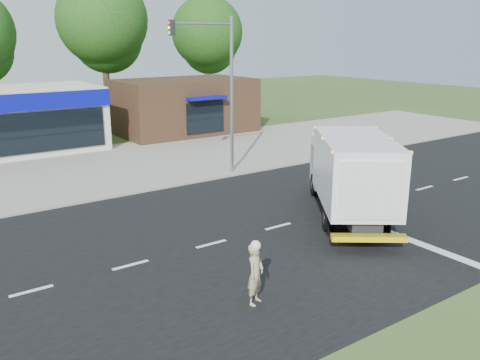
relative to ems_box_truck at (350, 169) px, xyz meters
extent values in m
plane|color=#385123|center=(-3.01, 0.72, -1.97)|extent=(120.00, 120.00, 0.00)
cube|color=black|center=(-3.01, 0.72, -1.96)|extent=(60.00, 14.00, 0.02)
cube|color=gray|center=(-3.01, 8.92, -1.91)|extent=(60.00, 2.40, 0.12)
cube|color=gray|center=(-3.01, 14.72, -1.96)|extent=(60.00, 9.00, 0.02)
cube|color=silver|center=(-12.01, 0.72, -1.95)|extent=(1.20, 0.15, 0.01)
cube|color=silver|center=(-9.01, 0.72, -1.95)|extent=(1.20, 0.15, 0.01)
cube|color=silver|center=(-6.01, 0.72, -1.95)|extent=(1.20, 0.15, 0.01)
cube|color=silver|center=(-3.01, 0.72, -1.95)|extent=(1.20, 0.15, 0.01)
cube|color=silver|center=(-0.01, 0.72, -1.95)|extent=(1.20, 0.15, 0.01)
cube|color=silver|center=(2.99, 0.72, -1.95)|extent=(1.20, 0.15, 0.01)
cube|color=silver|center=(5.99, 0.72, -1.95)|extent=(1.20, 0.15, 0.01)
cube|color=silver|center=(8.99, 0.72, -1.95)|extent=(1.20, 0.15, 0.01)
cube|color=silver|center=(-0.01, -2.28, -1.95)|extent=(0.40, 7.00, 0.01)
cube|color=black|center=(-0.50, -0.68, -1.24)|extent=(3.89, 4.81, 0.36)
cube|color=white|center=(1.67, 2.30, -0.36)|extent=(3.03, 2.99, 2.18)
cube|color=black|center=(2.25, 3.09, -0.15)|extent=(1.69, 1.29, 0.93)
cube|color=white|center=(-0.50, -0.68, 0.21)|extent=(5.07, 5.66, 2.44)
cube|color=silver|center=(-2.04, -2.80, 0.16)|extent=(1.72, 1.27, 1.97)
cube|color=yellow|center=(-2.15, -2.95, -1.40)|extent=(2.23, 1.76, 0.19)
cube|color=orange|center=(-0.50, -0.68, 1.40)|extent=(4.98, 5.52, 0.08)
cylinder|color=black|center=(0.91, 2.92, -1.47)|extent=(0.84, 0.99, 1.00)
cylinder|color=black|center=(2.50, 1.76, -1.47)|extent=(0.84, 0.99, 1.00)
cylinder|color=black|center=(-1.76, -0.66, -1.47)|extent=(0.84, 0.99, 1.00)
cylinder|color=black|center=(-0.08, -1.88, -1.47)|extent=(0.84, 0.99, 1.00)
imported|color=tan|center=(-7.18, -3.44, -1.11)|extent=(0.75, 0.66, 1.71)
sphere|color=white|center=(-7.18, -3.44, -0.28)|extent=(0.28, 0.28, 0.28)
cube|color=#382316|center=(3.99, 20.72, 0.03)|extent=(10.00, 6.00, 4.00)
cube|color=#080C9A|center=(3.99, 17.62, 0.93)|extent=(3.00, 1.20, 0.20)
cube|color=black|center=(3.99, 17.67, -0.47)|extent=(3.00, 0.12, 2.20)
cylinder|color=gray|center=(-0.01, 8.32, 2.03)|extent=(0.18, 0.18, 8.00)
cylinder|color=gray|center=(-1.71, 8.32, 5.63)|extent=(3.40, 0.12, 0.12)
cube|color=black|center=(-3.31, 8.32, 5.43)|extent=(0.25, 0.25, 0.70)
cylinder|color=#332114|center=(0.99, 28.72, 1.95)|extent=(0.56, 0.56, 7.84)
sphere|color=#184513|center=(0.99, 28.72, 6.43)|extent=(7.39, 7.39, 7.39)
sphere|color=#184513|center=(1.49, 29.22, 4.97)|extent=(5.82, 5.82, 5.82)
cylinder|color=#332114|center=(10.99, 28.72, 1.53)|extent=(0.56, 0.56, 7.00)
sphere|color=#184513|center=(10.99, 28.72, 5.53)|extent=(6.60, 6.60, 6.60)
sphere|color=#184513|center=(11.49, 29.22, 4.23)|extent=(5.20, 5.20, 5.20)
camera|label=1|loc=(-14.58, -13.35, 4.96)|focal=38.00mm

